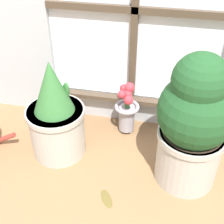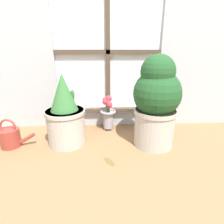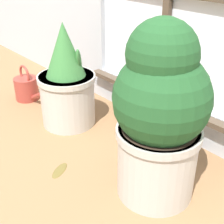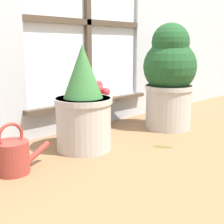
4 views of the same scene
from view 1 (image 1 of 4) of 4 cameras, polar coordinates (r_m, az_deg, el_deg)
The scene contains 5 objects.
ground_plane at distance 1.48m, azimuth -0.68°, elevation -16.40°, with size 10.00×10.00×0.00m, color olive.
potted_plant_left at distance 1.58m, azimuth -10.25°, elevation -0.81°, with size 0.30×0.30×0.54m.
potted_plant_right at distance 1.39m, azimuth 14.72°, elevation -1.86°, with size 0.33×0.33×0.67m.
flower_vase at distance 1.73m, azimuth 2.73°, elevation 0.54°, with size 0.14×0.14×0.31m.
fallen_leaf at distance 1.49m, azimuth -1.00°, elevation -15.52°, with size 0.09×0.12×0.01m.
Camera 1 is at (0.19, -0.86, 1.18)m, focal length 50.00 mm.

